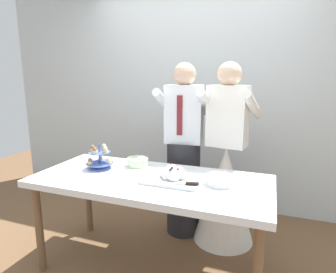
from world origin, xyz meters
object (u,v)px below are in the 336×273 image
Objects in this scene: main_cake_tray at (173,176)px; round_cake at (138,163)px; plate_stack at (220,180)px; person_groom at (184,160)px; cupcake_stand at (100,159)px; dessert_table at (150,187)px; person_bride at (225,181)px.

round_cake is at bearing 151.86° from main_cake_tray.
person_groom is at bearing 127.68° from plate_stack.
person_groom is (-0.45, 0.59, -0.06)m from plate_stack.
cupcake_stand is 0.14× the size of person_groom.
dessert_table is at bearing -174.51° from plate_stack.
round_cake is at bearing 26.85° from cupcake_stand.
person_bride is (0.96, 0.56, -0.28)m from cupcake_stand.
plate_stack is (1.01, -0.02, -0.05)m from cupcake_stand.
person_groom is at bearing 45.61° from cupcake_stand.
person_bride reaches higher than main_cake_tray.
round_cake is (-0.73, 0.16, 0.00)m from plate_stack.
person_groom and person_bride have the same top height.
person_bride is (0.47, 0.63, -0.12)m from dessert_table.
person_bride is (-0.05, 0.58, -0.23)m from plate_stack.
main_cake_tray reaches higher than round_cake.
cupcake_stand is 0.32m from round_cake.
dessert_table is 0.80m from person_bride.
main_cake_tray is at bearing -171.89° from plate_stack.
person_groom reaches higher than main_cake_tray.
plate_stack is at bearing -85.13° from person_bride.
main_cake_tray is 0.26× the size of person_bride.
person_groom reaches higher than dessert_table.
round_cake is 0.83m from person_bride.
cupcake_stand is 0.53× the size of main_cake_tray.
person_groom reaches higher than round_cake.
main_cake_tray reaches higher than dessert_table.
round_cake reaches higher than dessert_table.
main_cake_tray is at bearing -28.14° from round_cake.
person_bride reaches higher than cupcake_stand.
person_bride is (0.41, -0.01, -0.16)m from person_groom.
cupcake_stand is 1.15m from person_bride.
dessert_table is 8.74× the size of plate_stack.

